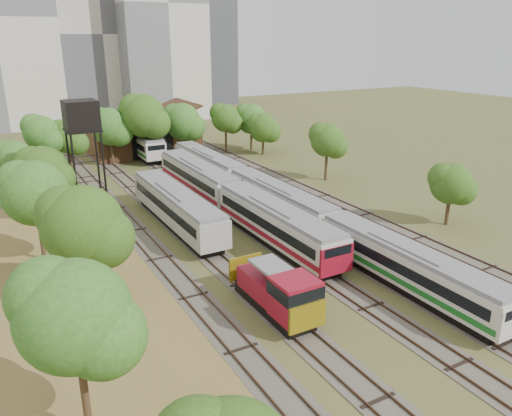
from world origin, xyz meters
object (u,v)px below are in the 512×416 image
railcar_red_set (232,198)px  water_tower (81,119)px  shunter_locomotive (280,293)px  railcar_green_set (280,201)px

railcar_red_set → water_tower: (-12.29, 8.77, 7.80)m
railcar_red_set → water_tower: bearing=144.5°
railcar_red_set → shunter_locomotive: railcar_red_set is taller
shunter_locomotive → water_tower: 29.56m
shunter_locomotive → water_tower: size_ratio=0.70×
railcar_green_set → water_tower: 21.49m
water_tower → railcar_red_set: bearing=-35.5°
railcar_red_set → railcar_green_set: (4.00, -2.75, -0.18)m
railcar_green_set → shunter_locomotive: (-10.00, -16.20, -0.10)m
railcar_red_set → shunter_locomotive: size_ratio=4.27×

